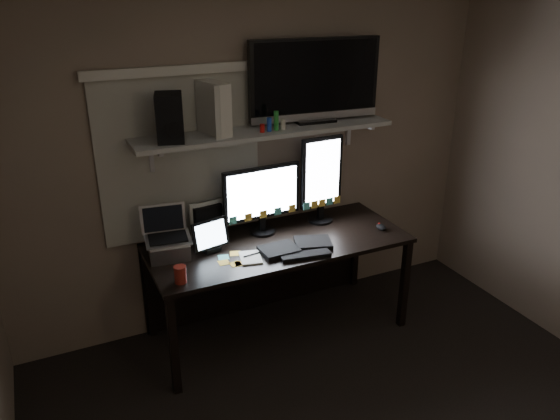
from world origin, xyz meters
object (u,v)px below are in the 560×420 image
keyboard (296,246)px  game_console (214,108)px  monitor_landscape (262,200)px  desk (271,256)px  laptop (168,235)px  cup (180,274)px  mouse (381,227)px  tv (315,81)px  tablet (210,236)px  speaker (170,118)px  monitor_portrait (321,179)px

keyboard → game_console: game_console is taller
monitor_landscape → desk: bearing=-53.7°
laptop → cup: 0.36m
keyboard → cup: size_ratio=4.78×
laptop → keyboard: bearing=-9.1°
laptop → mouse: bearing=-1.1°
laptop → tv: (1.14, 0.16, 0.87)m
desk → tv: (0.39, 0.12, 1.21)m
mouse → cup: cup is taller
tv → game_console: size_ratio=2.82×
tablet → speaker: size_ratio=0.88×
keyboard → tablet: tablet is taller
cup → game_console: (0.41, 0.48, 0.86)m
monitor_portrait → keyboard: monitor_portrait is taller
keyboard → mouse: (0.70, 0.02, 0.00)m
desk → mouse: bearing=-18.9°
mouse → speaker: (-1.41, 0.31, 0.88)m
speaker → mouse: bearing=2.9°
monitor_portrait → speaker: speaker is taller
desk → speaker: bearing=175.8°
tablet → game_console: bearing=41.7°
keyboard → laptop: bearing=172.0°
desk → mouse: size_ratio=18.10×
cup → keyboard: bearing=7.3°
desk → laptop: (-0.75, -0.04, 0.34)m
monitor_portrait → cup: bearing=-162.6°
tv → cup: bearing=-152.2°
monitor_landscape → cup: (-0.72, -0.44, -0.20)m
keyboard → monitor_landscape: bearing=116.2°
monitor_portrait → keyboard: size_ratio=1.29×
monitor_portrait → cup: 1.31m
tv → mouse: bearing=-41.9°
desk → cup: (-0.77, -0.38, 0.23)m
game_console → cup: bearing=-146.0°
monitor_portrait → keyboard: bearing=-140.5°
desk → tablet: bearing=-171.6°
monitor_landscape → laptop: size_ratio=1.77×
laptop → speaker: speaker is taller
tv → game_console: bearing=-173.7°
tablet → speaker: 0.81m
keyboard → game_console: (-0.41, 0.37, 0.90)m
keyboard → mouse: mouse is taller
tv → laptop: bearing=-167.7°
keyboard → mouse: 0.70m
desk → monitor_portrait: bearing=8.0°
desk → monitor_landscape: 0.44m
keyboard → cup: bearing=-164.3°
tablet → speaker: speaker is taller
mouse → tablet: (-1.23, 0.19, 0.10)m
laptop → game_console: size_ratio=0.97×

